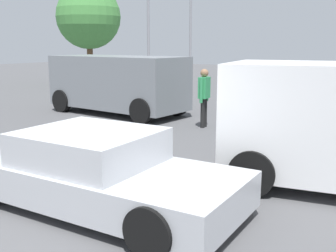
{
  "coord_description": "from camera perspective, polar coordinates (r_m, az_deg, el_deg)",
  "views": [
    {
      "loc": [
        4.02,
        -4.06,
        2.42
      ],
      "look_at": [
        -0.07,
        2.28,
        0.9
      ],
      "focal_mm": 43.69,
      "sensor_mm": 36.0,
      "label": 1
    }
  ],
  "objects": [
    {
      "name": "dog",
      "position": [
        9.62,
        -15.57,
        -2.21
      ],
      "size": [
        0.39,
        0.55,
        0.37
      ],
      "rotation": [
        0.0,
        0.0,
        5.22
      ],
      "color": "white",
      "rests_on": "ground_plane"
    },
    {
      "name": "pedestrian",
      "position": [
        11.96,
        5.06,
        4.64
      ],
      "size": [
        0.29,
        0.57,
        1.71
      ],
      "rotation": [
        0.0,
        0.0,
        3.26
      ],
      "color": "black",
      "rests_on": "ground_plane"
    },
    {
      "name": "tree_back_left",
      "position": [
        25.44,
        -11.02,
        14.72
      ],
      "size": [
        3.8,
        3.8,
        5.9
      ],
      "color": "brown",
      "rests_on": "ground_plane"
    },
    {
      "name": "light_post_near",
      "position": [
        24.79,
        3.19,
        16.33
      ],
      "size": [
        0.44,
        0.44,
        6.78
      ],
      "color": "gray",
      "rests_on": "ground_plane"
    },
    {
      "name": "ground_plane",
      "position": [
        6.21,
        -11.2,
        -11.79
      ],
      "size": [
        80.0,
        80.0,
        0.0
      ],
      "primitive_type": "plane",
      "color": "#515154"
    },
    {
      "name": "suv_dark",
      "position": [
        14.41,
        -7.05,
        6.04
      ],
      "size": [
        5.12,
        2.46,
        2.01
      ],
      "rotation": [
        0.0,
        0.0,
        -0.07
      ],
      "color": "gray",
      "rests_on": "ground_plane"
    },
    {
      "name": "sedan_foreground",
      "position": [
        6.27,
        -10.22,
        -6.23
      ],
      "size": [
        4.56,
        2.08,
        1.16
      ],
      "rotation": [
        0.0,
        0.0,
        0.03
      ],
      "color": "#B7BABF",
      "rests_on": "ground_plane"
    }
  ]
}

